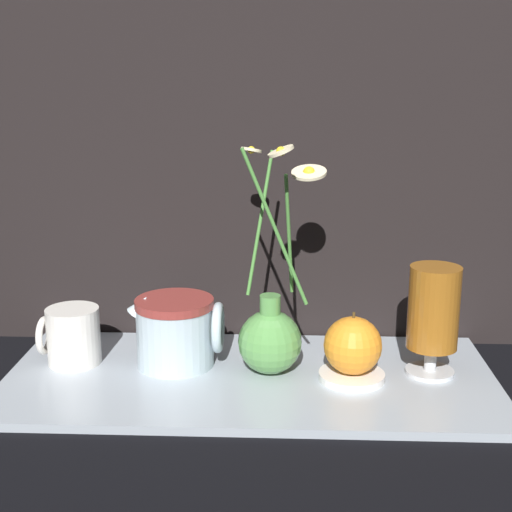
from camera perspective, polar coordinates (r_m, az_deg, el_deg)
ground_plane at (r=1.04m, az=-0.47°, el=-10.06°), size 6.00×6.00×0.00m
shelf at (r=1.04m, az=-0.47°, el=-9.76°), size 0.70×0.32×0.01m
vase_with_flowers at (r=1.02m, az=1.17°, el=-6.26°), size 0.13×0.16×0.34m
yellow_mug at (r=1.09m, az=-14.52°, el=-6.20°), size 0.09×0.08×0.08m
ceramic_pitcher at (r=1.06m, az=-6.37°, el=-5.78°), size 0.14×0.12×0.11m
tea_glass at (r=1.04m, az=14.01°, el=-4.30°), size 0.07×0.07×0.16m
saucer_plate at (r=1.03m, az=7.66°, el=-9.48°), size 0.09×0.09×0.01m
orange_fruit at (r=1.01m, az=7.75°, el=-7.11°), size 0.08×0.08×0.09m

